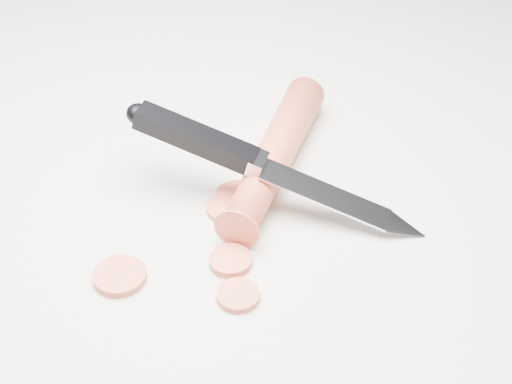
{
  "coord_description": "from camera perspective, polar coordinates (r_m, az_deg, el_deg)",
  "views": [
    {
      "loc": [
        0.0,
        -0.46,
        0.38
      ],
      "look_at": [
        0.03,
        -0.02,
        0.02
      ],
      "focal_mm": 50.0,
      "sensor_mm": 36.0,
      "label": 1
    }
  ],
  "objects": [
    {
      "name": "carrot_slice_2",
      "position": [
        0.57,
        -2.39,
        -1.33
      ],
      "size": [
        0.03,
        0.03,
        0.01
      ],
      "primitive_type": "cylinder",
      "color": "#E75939",
      "rests_on": "ground"
    },
    {
      "name": "carrot_slice_4",
      "position": [
        0.51,
        -1.44,
        -8.27
      ],
      "size": [
        0.03,
        0.03,
        0.01
      ],
      "primitive_type": "cylinder",
      "color": "#E75939",
      "rests_on": "ground"
    },
    {
      "name": "carrot_slice_3",
      "position": [
        0.53,
        -10.83,
        -6.61
      ],
      "size": [
        0.04,
        0.04,
        0.01
      ],
      "primitive_type": "cylinder",
      "color": "#E75939",
      "rests_on": "ground"
    },
    {
      "name": "ground",
      "position": [
        0.59,
        -2.99,
        -0.03
      ],
      "size": [
        2.4,
        2.4,
        0.0
      ],
      "primitive_type": "plane",
      "color": "silver",
      "rests_on": "ground"
    },
    {
      "name": "carrot_slice_1",
      "position": [
        0.58,
        -1.37,
        -0.47
      ],
      "size": [
        0.04,
        0.04,
        0.01
      ],
      "primitive_type": "cylinder",
      "color": "#E75939",
      "rests_on": "ground"
    },
    {
      "name": "kitchen_knife",
      "position": [
        0.56,
        1.49,
        1.99
      ],
      "size": [
        0.24,
        0.12,
        0.07
      ],
      "primitive_type": null,
      "color": "silver",
      "rests_on": "ground"
    },
    {
      "name": "carrot_slice_0",
      "position": [
        0.53,
        -2.06,
        -5.52
      ],
      "size": [
        0.03,
        0.03,
        0.01
      ],
      "primitive_type": "cylinder",
      "color": "#E75939",
      "rests_on": "ground"
    },
    {
      "name": "carrot",
      "position": [
        0.61,
        1.58,
        3.1
      ],
      "size": [
        0.1,
        0.2,
        0.03
      ],
      "primitive_type": "cylinder",
      "rotation": [
        1.57,
        0.0,
        -0.38
      ],
      "color": "#D9482C",
      "rests_on": "ground"
    }
  ]
}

